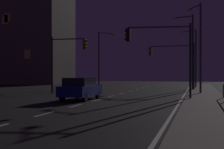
{
  "coord_description": "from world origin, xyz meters",
  "views": [
    {
      "loc": [
        6.84,
        -1.01,
        1.89
      ],
      "look_at": [
        -0.46,
        27.15,
        1.76
      ],
      "focal_mm": 53.49,
      "sensor_mm": 36.0,
      "label": 1
    }
  ],
  "objects_px": {
    "street_lamp_mid_block": "(102,54)",
    "building_distant": "(3,39)",
    "street_lamp_corner": "(189,45)",
    "street_lamp_median": "(193,53)",
    "traffic_light_overhead_east": "(161,45)",
    "traffic_light_near_left": "(173,57)",
    "traffic_light_far_left": "(67,53)",
    "street_lamp_across_street": "(199,39)",
    "car": "(81,88)"
  },
  "relations": [
    {
      "from": "traffic_light_near_left",
      "to": "street_lamp_across_street",
      "type": "height_order",
      "value": "street_lamp_across_street"
    },
    {
      "from": "traffic_light_overhead_east",
      "to": "street_lamp_median",
      "type": "distance_m",
      "value": 18.45
    },
    {
      "from": "street_lamp_mid_block",
      "to": "street_lamp_across_street",
      "type": "bearing_deg",
      "value": -45.03
    },
    {
      "from": "traffic_light_overhead_east",
      "to": "traffic_light_far_left",
      "type": "height_order",
      "value": "traffic_light_overhead_east"
    },
    {
      "from": "traffic_light_far_left",
      "to": "street_lamp_corner",
      "type": "distance_m",
      "value": 13.56
    },
    {
      "from": "street_lamp_across_street",
      "to": "street_lamp_median",
      "type": "xyz_separation_m",
      "value": [
        -0.64,
        11.28,
        -0.49
      ]
    },
    {
      "from": "traffic_light_far_left",
      "to": "building_distant",
      "type": "height_order",
      "value": "building_distant"
    },
    {
      "from": "street_lamp_median",
      "to": "building_distant",
      "type": "distance_m",
      "value": 36.45
    },
    {
      "from": "traffic_light_far_left",
      "to": "traffic_light_near_left",
      "type": "bearing_deg",
      "value": 42.81
    },
    {
      "from": "street_lamp_mid_block",
      "to": "building_distant",
      "type": "bearing_deg",
      "value": 154.2
    },
    {
      "from": "car",
      "to": "traffic_light_near_left",
      "type": "distance_m",
      "value": 16.07
    },
    {
      "from": "traffic_light_near_left",
      "to": "building_distant",
      "type": "bearing_deg",
      "value": 151.62
    },
    {
      "from": "traffic_light_overhead_east",
      "to": "building_distant",
      "type": "relative_size",
      "value": 0.22
    },
    {
      "from": "traffic_light_near_left",
      "to": "street_lamp_across_street",
      "type": "bearing_deg",
      "value": -65.95
    },
    {
      "from": "traffic_light_near_left",
      "to": "street_lamp_corner",
      "type": "height_order",
      "value": "street_lamp_corner"
    },
    {
      "from": "street_lamp_mid_block",
      "to": "car",
      "type": "bearing_deg",
      "value": -77.49
    },
    {
      "from": "street_lamp_median",
      "to": "street_lamp_mid_block",
      "type": "height_order",
      "value": "street_lamp_mid_block"
    },
    {
      "from": "street_lamp_median",
      "to": "street_lamp_across_street",
      "type": "bearing_deg",
      "value": -86.75
    },
    {
      "from": "traffic_light_near_left",
      "to": "street_lamp_median",
      "type": "xyz_separation_m",
      "value": [
        2.1,
        5.14,
        0.71
      ]
    },
    {
      "from": "street_lamp_across_street",
      "to": "street_lamp_corner",
      "type": "distance_m",
      "value": 6.05
    },
    {
      "from": "traffic_light_overhead_east",
      "to": "traffic_light_near_left",
      "type": "relative_size",
      "value": 1.05
    },
    {
      "from": "traffic_light_near_left",
      "to": "building_distant",
      "type": "relative_size",
      "value": 0.21
    },
    {
      "from": "street_lamp_mid_block",
      "to": "street_lamp_corner",
      "type": "bearing_deg",
      "value": -30.01
    },
    {
      "from": "traffic_light_far_left",
      "to": "building_distant",
      "type": "distance_m",
      "value": 34.78
    },
    {
      "from": "traffic_light_near_left",
      "to": "building_distant",
      "type": "xyz_separation_m",
      "value": [
        -32.05,
        17.32,
        4.46
      ]
    },
    {
      "from": "traffic_light_overhead_east",
      "to": "street_lamp_mid_block",
      "type": "distance_m",
      "value": 22.37
    },
    {
      "from": "traffic_light_far_left",
      "to": "street_lamp_median",
      "type": "bearing_deg",
      "value": 50.55
    },
    {
      "from": "street_lamp_median",
      "to": "traffic_light_overhead_east",
      "type": "bearing_deg",
      "value": -96.1
    },
    {
      "from": "traffic_light_far_left",
      "to": "street_lamp_mid_block",
      "type": "xyz_separation_m",
      "value": [
        -1.1,
        15.01,
        0.86
      ]
    },
    {
      "from": "car",
      "to": "traffic_light_overhead_east",
      "type": "height_order",
      "value": "traffic_light_overhead_east"
    },
    {
      "from": "street_lamp_across_street",
      "to": "street_lamp_corner",
      "type": "relative_size",
      "value": 0.99
    },
    {
      "from": "street_lamp_corner",
      "to": "street_lamp_mid_block",
      "type": "height_order",
      "value": "street_lamp_corner"
    },
    {
      "from": "car",
      "to": "traffic_light_overhead_east",
      "type": "bearing_deg",
      "value": 17.4
    },
    {
      "from": "traffic_light_far_left",
      "to": "car",
      "type": "bearing_deg",
      "value": -60.73
    },
    {
      "from": "traffic_light_overhead_east",
      "to": "traffic_light_near_left",
      "type": "height_order",
      "value": "traffic_light_overhead_east"
    },
    {
      "from": "street_lamp_across_street",
      "to": "street_lamp_median",
      "type": "relative_size",
      "value": 1.12
    },
    {
      "from": "street_lamp_mid_block",
      "to": "traffic_light_far_left",
      "type": "bearing_deg",
      "value": -85.8
    },
    {
      "from": "building_distant",
      "to": "traffic_light_overhead_east",
      "type": "bearing_deg",
      "value": -43.47
    },
    {
      "from": "traffic_light_near_left",
      "to": "street_lamp_corner",
      "type": "bearing_deg",
      "value": -5.08
    },
    {
      "from": "building_distant",
      "to": "street_lamp_mid_block",
      "type": "bearing_deg",
      "value": -25.8
    },
    {
      "from": "traffic_light_near_left",
      "to": "street_lamp_mid_block",
      "type": "relative_size",
      "value": 0.67
    },
    {
      "from": "traffic_light_near_left",
      "to": "street_lamp_across_street",
      "type": "relative_size",
      "value": 0.63
    },
    {
      "from": "street_lamp_corner",
      "to": "street_lamp_median",
      "type": "relative_size",
      "value": 1.13
    },
    {
      "from": "street_lamp_corner",
      "to": "car",
      "type": "bearing_deg",
      "value": -115.64
    },
    {
      "from": "street_lamp_corner",
      "to": "street_lamp_median",
      "type": "xyz_separation_m",
      "value": [
        0.31,
        5.3,
        -0.54
      ]
    },
    {
      "from": "street_lamp_across_street",
      "to": "street_lamp_mid_block",
      "type": "xyz_separation_m",
      "value": [
        -12.82,
        12.83,
        -0.35
      ]
    },
    {
      "from": "traffic_light_overhead_east",
      "to": "street_lamp_mid_block",
      "type": "xyz_separation_m",
      "value": [
        -10.21,
        19.89,
        0.66
      ]
    },
    {
      "from": "traffic_light_overhead_east",
      "to": "street_lamp_corner",
      "type": "distance_m",
      "value": 13.18
    },
    {
      "from": "car",
      "to": "building_distant",
      "type": "distance_m",
      "value": 42.52
    },
    {
      "from": "traffic_light_near_left",
      "to": "street_lamp_across_street",
      "type": "distance_m",
      "value": 6.83
    }
  ]
}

